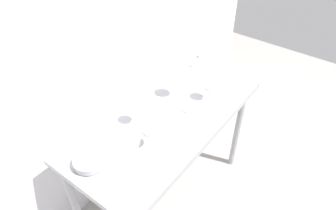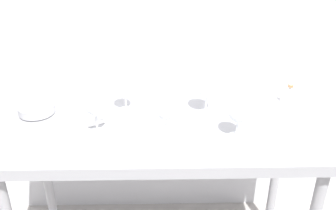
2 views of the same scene
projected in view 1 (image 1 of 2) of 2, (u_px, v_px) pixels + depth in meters
The scene contains 12 objects.
ground_plane at pixel (166, 196), 2.54m from camera, with size 6.00×6.00×0.00m, color #9B9691.
back_wall at pixel (104, 38), 1.93m from camera, with size 3.80×0.04×2.60m, color silver.
steel_counter at pixel (167, 128), 2.03m from camera, with size 1.40×0.65×0.90m.
wine_glass_near_center at pixel (185, 107), 1.83m from camera, with size 0.09×0.09×0.18m.
wine_glass_near_right at pixel (208, 86), 2.02m from camera, with size 0.09×0.09×0.16m.
wine_glass_far_left at pixel (135, 108), 1.84m from camera, with size 0.08×0.08×0.16m.
wine_glass_far_right at pixel (174, 80), 2.04m from camera, with size 0.10×0.10×0.19m.
wine_glass_near_left at pixel (148, 130), 1.68m from camera, with size 0.09×0.09×0.18m.
tasting_sheet_upper at pixel (160, 116), 1.96m from camera, with size 0.19×0.27×0.00m, color white.
tasting_sheet_lower at pixel (120, 137), 1.81m from camera, with size 0.15×0.25×0.00m, color white.
tasting_bowl at pixel (89, 161), 1.64m from camera, with size 0.17×0.17×0.05m.
decanter_funnel at pixel (198, 62), 2.37m from camera, with size 0.10×0.10×0.15m.
Camera 1 is at (-1.16, -0.89, 2.22)m, focal length 32.64 mm.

